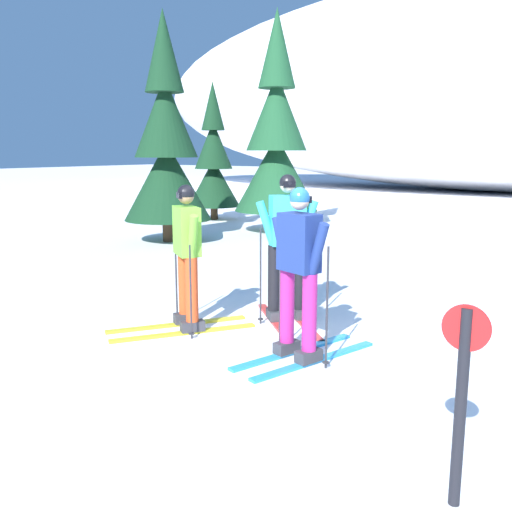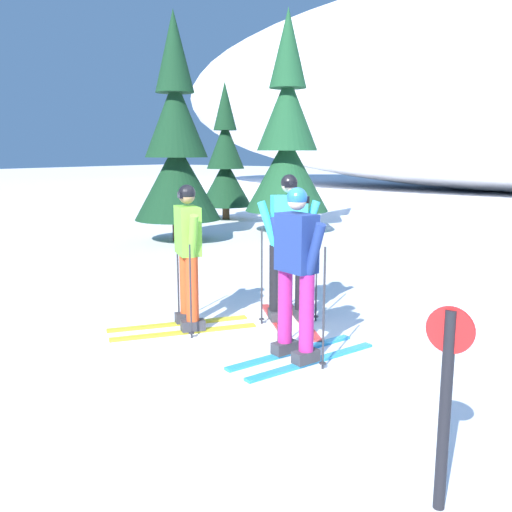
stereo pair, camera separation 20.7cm
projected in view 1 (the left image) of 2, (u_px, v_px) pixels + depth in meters
The scene contains 8 objects.
ground_plane at pixel (260, 354), 6.01m from camera, with size 120.00×120.00×0.00m, color white.
skier_navy_jacket at pixel (299, 271), 5.70m from camera, with size 0.92×1.74×1.79m.
skier_cyan_jacket at pixel (287, 245), 7.02m from camera, with size 1.48×1.47×1.86m.
skier_lime_jacket at pixel (187, 255), 6.70m from camera, with size 1.39×1.70×1.75m.
pine_tree_far_left at pixel (214, 163), 17.43m from camera, with size 1.63×1.63×4.21m.
pine_tree_center_left at pixel (166, 148), 13.06m from camera, with size 2.04×2.04×5.27m.
pine_tree_center at pixel (276, 141), 14.64m from camera, with size 2.19×2.19×5.68m.
trail_marker_post at pixel (462, 393), 3.34m from camera, with size 0.28×0.07×1.27m.
Camera 1 is at (3.14, -4.78, 2.15)m, focal length 39.51 mm.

